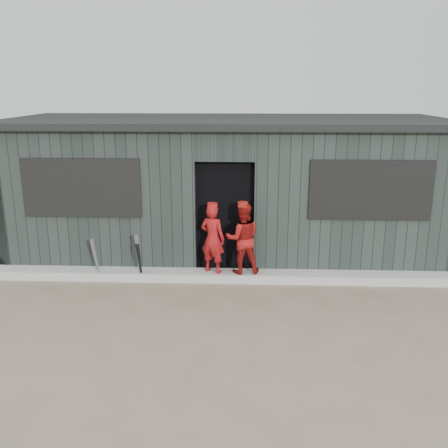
{
  "coord_description": "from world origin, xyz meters",
  "views": [
    {
      "loc": [
        0.33,
        -6.14,
        3.19
      ],
      "look_at": [
        0.0,
        1.8,
        1.0
      ],
      "focal_mm": 40.0,
      "sensor_mm": 36.0,
      "label": 1
    }
  ],
  "objects_px": {
    "player_red_left": "(213,239)",
    "player_red_right": "(243,238)",
    "bat_mid": "(139,257)",
    "bat_left": "(96,260)",
    "player_grey_back": "(253,238)",
    "bat_right": "(140,262)",
    "dugout": "(228,187)"
  },
  "relations": [
    {
      "from": "player_red_left",
      "to": "bat_right",
      "type": "bearing_deg",
      "value": 31.6
    },
    {
      "from": "player_red_left",
      "to": "dugout",
      "type": "bearing_deg",
      "value": -72.42
    },
    {
      "from": "player_red_right",
      "to": "player_grey_back",
      "type": "height_order",
      "value": "player_red_right"
    },
    {
      "from": "bat_mid",
      "to": "player_red_left",
      "type": "xyz_separation_m",
      "value": [
        1.25,
        0.09,
        0.31
      ]
    },
    {
      "from": "bat_right",
      "to": "player_red_right",
      "type": "bearing_deg",
      "value": 5.25
    },
    {
      "from": "bat_mid",
      "to": "bat_left",
      "type": "bearing_deg",
      "value": -172.48
    },
    {
      "from": "player_red_left",
      "to": "dugout",
      "type": "distance_m",
      "value": 1.78
    },
    {
      "from": "bat_left",
      "to": "bat_right",
      "type": "distance_m",
      "value": 0.73
    },
    {
      "from": "bat_left",
      "to": "bat_mid",
      "type": "bearing_deg",
      "value": 7.52
    },
    {
      "from": "player_red_left",
      "to": "player_red_right",
      "type": "xyz_separation_m",
      "value": [
        0.5,
        -0.0,
        0.01
      ]
    },
    {
      "from": "bat_right",
      "to": "player_red_right",
      "type": "distance_m",
      "value": 1.77
    },
    {
      "from": "bat_right",
      "to": "player_red_right",
      "type": "relative_size",
      "value": 0.6
    },
    {
      "from": "bat_right",
      "to": "bat_mid",
      "type": "bearing_deg",
      "value": 112.25
    },
    {
      "from": "bat_mid",
      "to": "player_grey_back",
      "type": "height_order",
      "value": "player_grey_back"
    },
    {
      "from": "bat_mid",
      "to": "player_grey_back",
      "type": "bearing_deg",
      "value": 19.12
    },
    {
      "from": "bat_mid",
      "to": "player_red_right",
      "type": "xyz_separation_m",
      "value": [
        1.75,
        0.09,
        0.32
      ]
    },
    {
      "from": "bat_left",
      "to": "player_grey_back",
      "type": "relative_size",
      "value": 0.71
    },
    {
      "from": "bat_right",
      "to": "bat_left",
      "type": "bearing_deg",
      "value": -178.39
    },
    {
      "from": "bat_left",
      "to": "dugout",
      "type": "height_order",
      "value": "dugout"
    },
    {
      "from": "bat_right",
      "to": "player_red_left",
      "type": "distance_m",
      "value": 1.29
    },
    {
      "from": "player_red_left",
      "to": "player_red_right",
      "type": "height_order",
      "value": "player_red_right"
    },
    {
      "from": "bat_left",
      "to": "bat_right",
      "type": "bearing_deg",
      "value": 1.61
    },
    {
      "from": "bat_right",
      "to": "player_red_left",
      "type": "bearing_deg",
      "value": 7.53
    },
    {
      "from": "bat_mid",
      "to": "player_grey_back",
      "type": "distance_m",
      "value": 2.06
    },
    {
      "from": "bat_left",
      "to": "player_grey_back",
      "type": "xyz_separation_m",
      "value": [
        2.64,
        0.76,
        0.17
      ]
    },
    {
      "from": "dugout",
      "to": "player_red_left",
      "type": "bearing_deg",
      "value": -96.49
    },
    {
      "from": "player_red_right",
      "to": "player_grey_back",
      "type": "bearing_deg",
      "value": -115.84
    },
    {
      "from": "bat_mid",
      "to": "player_red_right",
      "type": "distance_m",
      "value": 1.78
    },
    {
      "from": "bat_left",
      "to": "player_red_left",
      "type": "xyz_separation_m",
      "value": [
        1.95,
        0.18,
        0.34
      ]
    },
    {
      "from": "bat_left",
      "to": "player_grey_back",
      "type": "distance_m",
      "value": 2.75
    },
    {
      "from": "bat_mid",
      "to": "dugout",
      "type": "xyz_separation_m",
      "value": [
        1.44,
        1.77,
        0.86
      ]
    },
    {
      "from": "player_red_right",
      "to": "bat_mid",
      "type": "bearing_deg",
      "value": -4.92
    }
  ]
}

